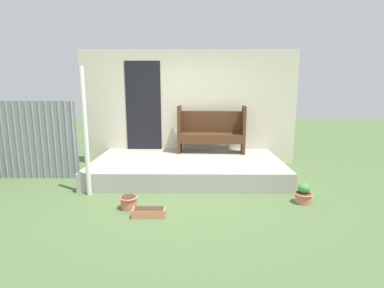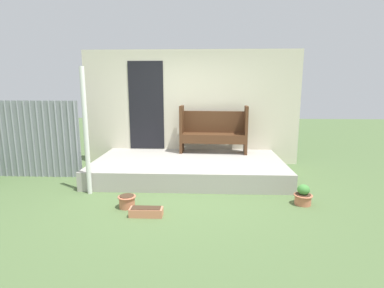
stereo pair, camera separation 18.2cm
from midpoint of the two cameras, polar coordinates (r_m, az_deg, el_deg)
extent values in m
plane|color=#516B3D|center=(5.16, -3.15, -9.41)|extent=(24.00, 24.00, 0.00)
cube|color=#A8A399|center=(6.08, -1.74, -4.54)|extent=(3.74, 2.05, 0.34)
cube|color=beige|center=(6.93, -1.45, 6.87)|extent=(4.94, 0.06, 2.60)
cube|color=black|center=(7.00, -9.98, 7.16)|extent=(0.80, 0.02, 2.00)
cube|color=gray|center=(6.85, -31.94, 0.61)|extent=(2.61, 0.02, 1.52)
cylinder|color=gray|center=(6.90, -32.90, 0.58)|extent=(0.04, 0.04, 1.52)
cylinder|color=gray|center=(6.83, -32.03, 0.58)|extent=(0.04, 0.04, 1.52)
cylinder|color=gray|center=(6.76, -31.14, 0.58)|extent=(0.04, 0.04, 1.52)
cylinder|color=gray|center=(6.70, -30.24, 0.59)|extent=(0.04, 0.04, 1.52)
cylinder|color=gray|center=(6.64, -29.31, 0.59)|extent=(0.04, 0.04, 1.52)
cylinder|color=gray|center=(6.58, -28.37, 0.60)|extent=(0.04, 0.04, 1.52)
cylinder|color=gray|center=(6.52, -27.41, 0.60)|extent=(0.04, 0.04, 1.52)
cylinder|color=gray|center=(6.46, -26.44, 0.60)|extent=(0.04, 0.04, 1.52)
cylinder|color=gray|center=(6.40, -25.45, 0.60)|extent=(0.04, 0.04, 1.52)
cylinder|color=gray|center=(6.35, -24.44, 0.61)|extent=(0.04, 0.04, 1.52)
cylinder|color=gray|center=(6.30, -23.41, 0.61)|extent=(0.04, 0.04, 1.52)
cylinder|color=gray|center=(6.25, -22.37, 0.61)|extent=(0.04, 0.04, 1.52)
cylinder|color=white|center=(5.17, -20.60, 2.01)|extent=(0.08, 0.08, 2.11)
cube|color=#4C2D19|center=(6.64, -3.17, 2.84)|extent=(0.08, 0.40, 1.04)
cube|color=#4C2D19|center=(6.62, 9.00, 2.70)|extent=(0.08, 0.40, 1.04)
cube|color=#4C2D19|center=(6.61, 2.90, 1.83)|extent=(1.36, 0.47, 0.04)
cube|color=#4C2D19|center=(6.44, 2.87, 0.71)|extent=(1.34, 0.10, 0.15)
cube|color=#4C2D19|center=(6.75, 2.94, 4.25)|extent=(1.34, 0.11, 0.48)
cylinder|color=#C67251|center=(4.66, -13.08, -10.83)|extent=(0.23, 0.23, 0.18)
torus|color=#C67251|center=(4.63, -13.12, -9.92)|extent=(0.27, 0.27, 0.02)
cylinder|color=#422D1E|center=(4.62, -13.13, -9.74)|extent=(0.21, 0.21, 0.01)
cylinder|color=#C67251|center=(5.02, 19.45, -9.68)|extent=(0.25, 0.25, 0.16)
torus|color=#C67251|center=(5.00, 19.50, -8.95)|extent=(0.28, 0.28, 0.02)
cylinder|color=#422D1E|center=(4.99, 19.51, -8.78)|extent=(0.23, 0.23, 0.01)
ellipsoid|color=#478C3D|center=(4.97, 19.56, -7.96)|extent=(0.18, 0.18, 0.16)
cube|color=tan|center=(4.34, -9.39, -12.78)|extent=(0.46, 0.17, 0.12)
cube|color=#422D1E|center=(4.31, -9.41, -12.01)|extent=(0.41, 0.14, 0.01)
camera|label=1|loc=(0.09, -90.99, -0.19)|focal=28.00mm
camera|label=2|loc=(0.09, 89.01, 0.19)|focal=28.00mm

